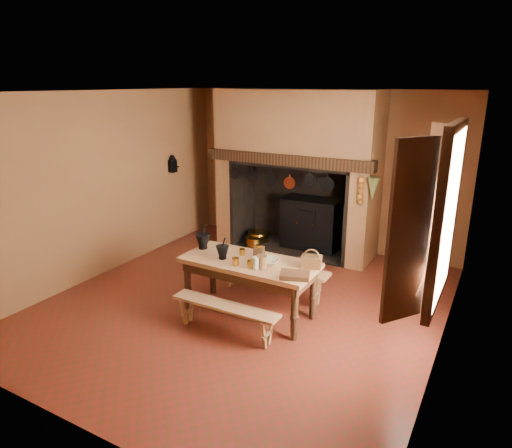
% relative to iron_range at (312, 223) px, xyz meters
% --- Properties ---
extents(floor, '(5.50, 5.50, 0.00)m').
position_rel_iron_range_xyz_m(floor, '(0.04, -2.45, -0.48)').
color(floor, maroon).
rests_on(floor, ground).
extents(ceiling, '(5.50, 5.50, 0.00)m').
position_rel_iron_range_xyz_m(ceiling, '(0.04, -2.45, 2.32)').
color(ceiling, silver).
rests_on(ceiling, back_wall).
extents(back_wall, '(5.00, 0.02, 2.80)m').
position_rel_iron_range_xyz_m(back_wall, '(0.04, 0.30, 0.92)').
color(back_wall, brown).
rests_on(back_wall, floor).
extents(wall_left, '(0.02, 5.50, 2.80)m').
position_rel_iron_range_xyz_m(wall_left, '(-2.46, -2.45, 0.92)').
color(wall_left, brown).
rests_on(wall_left, floor).
extents(wall_right, '(0.02, 5.50, 2.80)m').
position_rel_iron_range_xyz_m(wall_right, '(2.54, -2.45, 0.92)').
color(wall_right, brown).
rests_on(wall_right, floor).
extents(wall_front, '(5.00, 0.02, 2.80)m').
position_rel_iron_range_xyz_m(wall_front, '(0.04, -5.20, 0.92)').
color(wall_front, brown).
rests_on(wall_front, floor).
extents(chimney_breast, '(2.95, 0.96, 2.80)m').
position_rel_iron_range_xyz_m(chimney_breast, '(-0.26, -0.14, 1.33)').
color(chimney_breast, brown).
rests_on(chimney_breast, floor).
extents(iron_range, '(1.12, 0.55, 1.60)m').
position_rel_iron_range_xyz_m(iron_range, '(0.00, 0.00, 0.00)').
color(iron_range, black).
rests_on(iron_range, floor).
extents(hearth_pans, '(0.51, 0.62, 0.20)m').
position_rel_iron_range_xyz_m(hearth_pans, '(-1.01, -0.23, -0.39)').
color(hearth_pans, gold).
rests_on(hearth_pans, floor).
extents(hanging_pans, '(1.92, 0.29, 0.27)m').
position_rel_iron_range_xyz_m(hanging_pans, '(-0.30, -0.64, 0.88)').
color(hanging_pans, black).
rests_on(hanging_pans, chimney_breast).
extents(onion_string, '(0.12, 0.10, 0.46)m').
position_rel_iron_range_xyz_m(onion_string, '(1.04, -0.66, 0.85)').
color(onion_string, '#93501B').
rests_on(onion_string, chimney_breast).
extents(herb_bunch, '(0.20, 0.20, 0.35)m').
position_rel_iron_range_xyz_m(herb_bunch, '(1.22, -0.66, 0.90)').
color(herb_bunch, '#515629').
rests_on(herb_bunch, chimney_breast).
extents(window, '(0.39, 1.75, 1.76)m').
position_rel_iron_range_xyz_m(window, '(2.39, -2.85, 1.22)').
color(window, white).
rests_on(window, wall_right).
extents(wall_coffee_mill, '(0.23, 0.16, 0.31)m').
position_rel_iron_range_xyz_m(wall_coffee_mill, '(-2.38, -0.90, 1.03)').
color(wall_coffee_mill, black).
rests_on(wall_coffee_mill, wall_left).
extents(work_table, '(1.73, 0.77, 0.75)m').
position_rel_iron_range_xyz_m(work_table, '(0.25, -2.68, 0.15)').
color(work_table, '#B47C52').
rests_on(work_table, floor).
extents(bench_front, '(1.39, 0.24, 0.39)m').
position_rel_iron_range_xyz_m(bench_front, '(0.25, -3.26, -0.19)').
color(bench_front, '#B47C52').
rests_on(bench_front, floor).
extents(bench_back, '(1.67, 0.29, 0.47)m').
position_rel_iron_range_xyz_m(bench_back, '(0.25, -2.05, -0.13)').
color(bench_back, '#B47C52').
rests_on(bench_back, floor).
extents(mortar_large, '(0.20, 0.20, 0.34)m').
position_rel_iron_range_xyz_m(mortar_large, '(-0.52, -2.60, 0.38)').
color(mortar_large, black).
rests_on(mortar_large, work_table).
extents(mortar_small, '(0.17, 0.17, 0.29)m').
position_rel_iron_range_xyz_m(mortar_small, '(-0.08, -2.79, 0.36)').
color(mortar_small, black).
rests_on(mortar_small, work_table).
extents(coffee_grinder, '(0.18, 0.15, 0.19)m').
position_rel_iron_range_xyz_m(coffee_grinder, '(0.29, -2.49, 0.34)').
color(coffee_grinder, '#3C1E13').
rests_on(coffee_grinder, work_table).
extents(brass_mug_a, '(0.10, 0.10, 0.10)m').
position_rel_iron_range_xyz_m(brass_mug_a, '(0.18, -2.90, 0.31)').
color(brass_mug_a, gold).
rests_on(brass_mug_a, work_table).
extents(brass_mug_b, '(0.10, 0.10, 0.08)m').
position_rel_iron_range_xyz_m(brass_mug_b, '(0.07, -2.56, 0.31)').
color(brass_mug_b, gold).
rests_on(brass_mug_b, work_table).
extents(mixing_bowl, '(0.34, 0.34, 0.07)m').
position_rel_iron_range_xyz_m(mixing_bowl, '(0.51, -2.67, 0.30)').
color(mixing_bowl, '#C3BA96').
rests_on(mixing_bowl, work_table).
extents(stoneware_crock, '(0.15, 0.15, 0.16)m').
position_rel_iron_range_xyz_m(stoneware_crock, '(0.51, -2.82, 0.35)').
color(stoneware_crock, '#4E321D').
rests_on(stoneware_crock, work_table).
extents(glass_jar, '(0.11, 0.11, 0.15)m').
position_rel_iron_range_xyz_m(glass_jar, '(0.46, -2.87, 0.34)').
color(glass_jar, beige).
rests_on(glass_jar, work_table).
extents(wicker_basket, '(0.28, 0.23, 0.24)m').
position_rel_iron_range_xyz_m(wicker_basket, '(1.01, -2.49, 0.34)').
color(wicker_basket, '#482C15').
rests_on(wicker_basket, work_table).
extents(wooden_tray, '(0.40, 0.34, 0.06)m').
position_rel_iron_range_xyz_m(wooden_tray, '(0.97, -2.88, 0.30)').
color(wooden_tray, '#3C1E13').
rests_on(wooden_tray, work_table).
extents(brass_cup, '(0.15, 0.15, 0.09)m').
position_rel_iron_range_xyz_m(brass_cup, '(0.40, -2.87, 0.31)').
color(brass_cup, gold).
rests_on(brass_cup, work_table).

